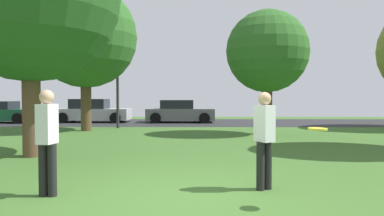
# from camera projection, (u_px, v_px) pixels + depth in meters

# --- Properties ---
(ground_plane) EXTENTS (44.00, 44.00, 0.00)m
(ground_plane) POSITION_uv_depth(u_px,v_px,m) (190.00, 197.00, 5.63)
(ground_plane) COLOR #3D6628
(road_strip) EXTENTS (44.00, 6.40, 0.01)m
(road_strip) POSITION_uv_depth(u_px,v_px,m) (194.00, 122.00, 21.62)
(road_strip) COLOR #28282B
(road_strip) RESTS_ON ground_plane
(oak_tree_center) EXTENTS (4.77, 4.77, 6.77)m
(oak_tree_center) POSITION_uv_depth(u_px,v_px,m) (85.00, 37.00, 16.37)
(oak_tree_center) COLOR brown
(oak_tree_center) RESTS_ON ground_plane
(oak_tree_left) EXTENTS (3.48, 3.48, 5.26)m
(oak_tree_left) POSITION_uv_depth(u_px,v_px,m) (267.00, 52.00, 14.96)
(oak_tree_left) COLOR brown
(oak_tree_left) RESTS_ON ground_plane
(person_thrower) EXTENTS (0.35, 0.39, 1.68)m
(person_thrower) POSITION_uv_depth(u_px,v_px,m) (264.00, 136.00, 6.07)
(person_thrower) COLOR black
(person_thrower) RESTS_ON ground_plane
(person_bystander) EXTENTS (0.30, 0.35, 1.72)m
(person_bystander) POSITION_uv_depth(u_px,v_px,m) (47.00, 137.00, 5.67)
(person_bystander) COLOR black
(person_bystander) RESTS_ON ground_plane
(frisbee_disc) EXTENTS (0.37, 0.37, 0.03)m
(frisbee_disc) POSITION_uv_depth(u_px,v_px,m) (318.00, 129.00, 5.04)
(frisbee_disc) COLOR yellow
(parked_car_green) EXTENTS (4.06, 1.93, 1.30)m
(parked_car_green) POSITION_uv_depth(u_px,v_px,m) (1.00, 113.00, 21.45)
(parked_car_green) COLOR #195633
(parked_car_green) RESTS_ON ground_plane
(parked_car_silver) EXTENTS (4.47, 2.00, 1.44)m
(parked_car_silver) POSITION_uv_depth(u_px,v_px,m) (92.00, 112.00, 21.93)
(parked_car_silver) COLOR #B7B7BC
(parked_car_silver) RESTS_ON ground_plane
(parked_car_grey) EXTENTS (4.13, 2.11, 1.38)m
(parked_car_grey) POSITION_uv_depth(u_px,v_px,m) (180.00, 112.00, 21.82)
(parked_car_grey) COLOR slate
(parked_car_grey) RESTS_ON ground_plane
(street_lamp_post) EXTENTS (0.14, 0.14, 4.50)m
(street_lamp_post) POSITION_uv_depth(u_px,v_px,m) (118.00, 83.00, 17.78)
(street_lamp_post) COLOR #2D2D33
(street_lamp_post) RESTS_ON ground_plane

